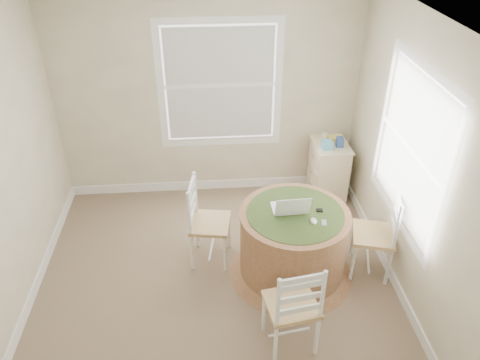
{
  "coord_description": "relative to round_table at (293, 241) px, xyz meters",
  "views": [
    {
      "loc": [
        -0.03,
        -3.4,
        3.46
      ],
      "look_at": [
        0.28,
        0.45,
        0.98
      ],
      "focal_mm": 35.0,
      "sensor_mm": 36.0,
      "label": 1
    }
  ],
  "objects": [
    {
      "name": "room",
      "position": [
        -0.62,
        0.02,
        0.88
      ],
      "size": [
        3.64,
        3.64,
        2.64
      ],
      "color": "#816952",
      "rests_on": "ground"
    },
    {
      "name": "round_table",
      "position": [
        0.0,
        0.0,
        0.0
      ],
      "size": [
        1.26,
        1.26,
        0.77
      ],
      "rotation": [
        0.0,
        0.0,
        -0.15
      ],
      "color": "#9A6A45",
      "rests_on": "ground"
    },
    {
      "name": "chair_left",
      "position": [
        -0.82,
        0.29,
        0.05
      ],
      "size": [
        0.46,
        0.48,
        0.95
      ],
      "primitive_type": null,
      "rotation": [
        0.0,
        0.0,
        1.42
      ],
      "color": "white",
      "rests_on": "ground"
    },
    {
      "name": "chair_near",
      "position": [
        -0.17,
        -0.86,
        0.05
      ],
      "size": [
        0.48,
        0.46,
        0.95
      ],
      "primitive_type": null,
      "rotation": [
        0.0,
        0.0,
        3.3
      ],
      "color": "white",
      "rests_on": "ground"
    },
    {
      "name": "chair_right",
      "position": [
        0.81,
        -0.02,
        0.05
      ],
      "size": [
        0.49,
        0.51,
        0.95
      ],
      "primitive_type": null,
      "rotation": [
        0.0,
        0.0,
        -1.83
      ],
      "color": "white",
      "rests_on": "ground"
    },
    {
      "name": "laptop",
      "position": [
        -0.04,
        0.05,
        0.38
      ],
      "size": [
        0.35,
        0.31,
        0.24
      ],
      "rotation": [
        0.0,
        0.0,
        3.18
      ],
      "color": "white",
      "rests_on": "round_table"
    },
    {
      "name": "mouse",
      "position": [
        0.14,
        -0.14,
        0.36
      ],
      "size": [
        0.08,
        0.11,
        0.03
      ],
      "primitive_type": "ellipsoid",
      "rotation": [
        0.0,
        0.0,
        -0.15
      ],
      "color": "white",
      "rests_on": "round_table"
    },
    {
      "name": "phone",
      "position": [
        0.24,
        -0.17,
        0.35
      ],
      "size": [
        0.06,
        0.1,
        0.02
      ],
      "primitive_type": "cube",
      "rotation": [
        0.0,
        0.0,
        -0.15
      ],
      "color": "#B7BABF",
      "rests_on": "round_table"
    },
    {
      "name": "keys",
      "position": [
        0.24,
        0.01,
        0.35
      ],
      "size": [
        0.07,
        0.06,
        0.02
      ],
      "primitive_type": "cube",
      "rotation": [
        0.0,
        0.0,
        -0.15
      ],
      "color": "black",
      "rests_on": "round_table"
    },
    {
      "name": "corner_chest",
      "position": [
        0.69,
        1.38,
        -0.04
      ],
      "size": [
        0.43,
        0.58,
        0.75
      ],
      "rotation": [
        0.0,
        0.0,
        0.02
      ],
      "color": "#F6E8B8",
      "rests_on": "ground"
    },
    {
      "name": "tissue_box",
      "position": [
        0.62,
        1.27,
        0.38
      ],
      "size": [
        0.12,
        0.12,
        0.1
      ],
      "primitive_type": "cube",
      "rotation": [
        0.0,
        0.0,
        0.02
      ],
      "color": "#5EB0D8",
      "rests_on": "corner_chest"
    },
    {
      "name": "box_yellow",
      "position": [
        0.75,
        1.44,
        0.36
      ],
      "size": [
        0.15,
        0.1,
        0.06
      ],
      "primitive_type": "cube",
      "rotation": [
        0.0,
        0.0,
        0.02
      ],
      "color": "#EBD952",
      "rests_on": "corner_chest"
    },
    {
      "name": "box_blue",
      "position": [
        0.77,
        1.31,
        0.39
      ],
      "size": [
        0.08,
        0.08,
        0.12
      ],
      "primitive_type": "cube",
      "rotation": [
        0.0,
        0.0,
        0.02
      ],
      "color": "#304C91",
      "rests_on": "corner_chest"
    },
    {
      "name": "cup_cream",
      "position": [
        0.63,
        1.49,
        0.38
      ],
      "size": [
        0.07,
        0.07,
        0.09
      ],
      "primitive_type": "cylinder",
      "color": "beige",
      "rests_on": "corner_chest"
    }
  ]
}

